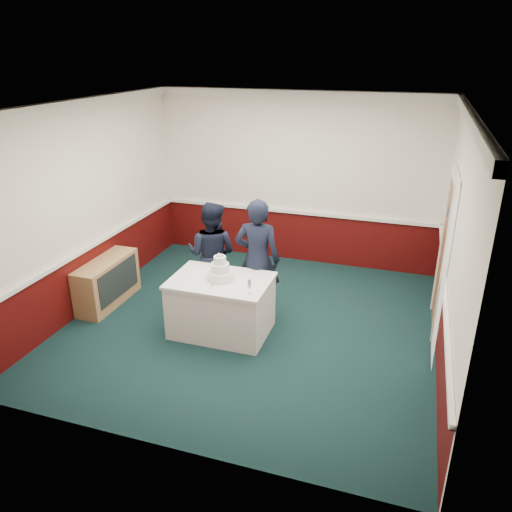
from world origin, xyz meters
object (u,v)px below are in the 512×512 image
(cake_table, at_px, (221,305))
(person_man, at_px, (212,254))
(champagne_flute, at_px, (249,284))
(person_woman, at_px, (257,260))
(wedding_cake, at_px, (220,272))
(sideboard, at_px, (107,282))
(cake_knife, at_px, (212,285))

(cake_table, relative_size, person_man, 0.83)
(cake_table, xyz_separation_m, champagne_flute, (0.50, -0.28, 0.53))
(person_woman, bearing_deg, wedding_cake, 54.88)
(sideboard, xyz_separation_m, person_man, (1.51, 0.51, 0.45))
(cake_table, bearing_deg, sideboard, 172.81)
(cake_knife, bearing_deg, person_woman, 66.10)
(cake_table, relative_size, cake_knife, 6.00)
(champagne_flute, bearing_deg, sideboard, 167.88)
(wedding_cake, bearing_deg, cake_table, -90.00)
(sideboard, bearing_deg, person_man, 18.52)
(champagne_flute, xyz_separation_m, person_man, (-0.94, 1.03, -0.13))
(cake_knife, distance_m, champagne_flute, 0.55)
(cake_knife, xyz_separation_m, person_man, (-0.41, 0.95, 0.01))
(person_man, relative_size, person_woman, 0.91)
(wedding_cake, distance_m, person_woman, 0.67)
(sideboard, distance_m, person_woman, 2.36)
(cake_table, xyz_separation_m, person_man, (-0.44, 0.75, 0.40))
(sideboard, bearing_deg, wedding_cake, -7.19)
(cake_knife, xyz_separation_m, champagne_flute, (0.53, -0.08, 0.14))
(cake_table, height_order, person_woman, person_woman)
(champagne_flute, bearing_deg, cake_knife, 171.42)
(cake_knife, bearing_deg, wedding_cake, 82.15)
(champagne_flute, relative_size, person_woman, 0.12)
(wedding_cake, height_order, champagne_flute, wedding_cake)
(cake_table, height_order, cake_knife, cake_knife)
(cake_table, height_order, wedding_cake, wedding_cake)
(cake_table, distance_m, person_man, 0.96)
(sideboard, relative_size, person_woman, 0.68)
(sideboard, height_order, person_woman, person_woman)
(person_woman, bearing_deg, champagne_flute, 95.51)
(cake_table, height_order, champagne_flute, champagne_flute)
(cake_knife, bearing_deg, sideboard, 167.60)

